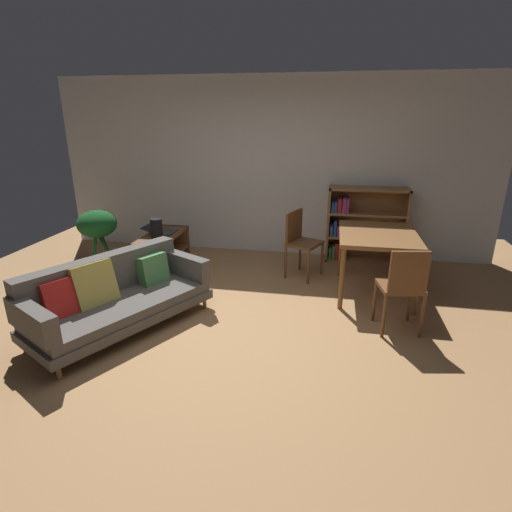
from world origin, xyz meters
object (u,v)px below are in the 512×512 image
fabric_couch (115,295)px  bookshelf (360,225)px  dining_chair_near (300,239)px  dining_chair_far (403,285)px  desk_speaker (156,228)px  potted_floor_plant (98,228)px  media_console (162,252)px  dining_table (378,240)px  open_laptop (161,231)px

fabric_couch → bookshelf: 3.69m
dining_chair_near → dining_chair_far: (1.14, -1.37, -0.00)m
desk_speaker → bookshelf: 3.00m
desk_speaker → potted_floor_plant: bearing=-177.3°
media_console → dining_table: dining_table is taller
open_laptop → dining_chair_near: size_ratio=0.52×
fabric_couch → dining_chair_near: size_ratio=2.22×
dining_chair_near → dining_chair_far: dining_chair_far is taller
open_laptop → dining_chair_near: bearing=-0.3°
fabric_couch → potted_floor_plant: bearing=125.5°
open_laptop → dining_chair_far: (3.15, -1.38, -0.01)m
open_laptop → dining_chair_near: 2.02m
media_console → dining_chair_far: bearing=-22.2°
dining_chair_far → dining_table: bearing=100.4°
media_console → dining_chair_far: (3.11, -1.26, 0.28)m
dining_chair_near → dining_chair_far: 1.78m
bookshelf → media_console: bearing=-161.6°
media_console → open_laptop: open_laptop is taller
dining_table → dining_chair_near: (-0.96, 0.42, -0.17)m
open_laptop → bookshelf: size_ratio=0.41×
open_laptop → dining_table: bearing=-8.3°
fabric_couch → dining_chair_far: size_ratio=2.20×
potted_floor_plant → bookshelf: (3.66, 1.14, -0.07)m
dining_chair_near → bookshelf: bearing=44.6°
desk_speaker → dining_chair_near: bearing=7.8°
potted_floor_plant → dining_table: potted_floor_plant is taller
desk_speaker → dining_chair_far: bearing=-19.6°
potted_floor_plant → bookshelf: bearing=17.2°
desk_speaker → dining_chair_far: (3.09, -1.10, -0.13)m
desk_speaker → dining_table: desk_speaker is taller
fabric_couch → desk_speaker: size_ratio=7.40×
desk_speaker → dining_chair_far: size_ratio=0.30×
dining_chair_near → dining_chair_far: size_ratio=0.99×
dining_chair_far → desk_speaker: bearing=160.4°
open_laptop → dining_table: size_ratio=0.42×
media_console → dining_chair_near: size_ratio=1.17×
media_console → dining_table: (2.93, -0.32, 0.45)m
media_console → potted_floor_plant: size_ratio=1.22×
fabric_couch → dining_table: bearing=26.3°
fabric_couch → open_laptop: (-0.24, 1.79, 0.19)m
desk_speaker → dining_table: bearing=-3.0°
fabric_couch → potted_floor_plant: size_ratio=2.31×
dining_table → dining_chair_near: 1.07m
media_console → desk_speaker: 0.44m
dining_table → bookshelf: bookshelf is taller
potted_floor_plant → dining_table: 3.79m
open_laptop → dining_table: 3.01m
media_console → potted_floor_plant: 0.95m
open_laptop → desk_speaker: size_ratio=1.72×
media_console → open_laptop: 0.32m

